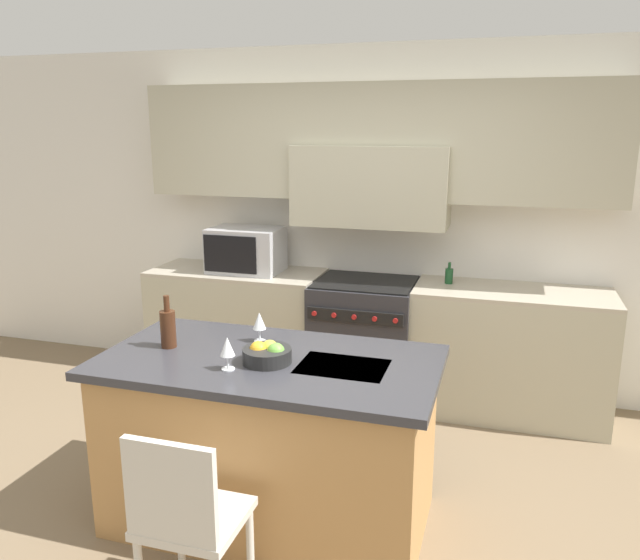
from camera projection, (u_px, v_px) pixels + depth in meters
name	position (u px, v px, depth m)	size (l,w,h in m)	color
ground_plane	(289.00, 529.00, 3.33)	(10.00, 10.00, 0.00)	#7A664C
back_cabinetry	(375.00, 191.00, 4.84)	(10.00, 0.46, 2.70)	silver
back_counter	(365.00, 338.00, 4.88)	(3.56, 0.62, 0.95)	#B2AD93
range_stove	(364.00, 340.00, 4.86)	(0.77, 0.70, 0.94)	#2D2D33
microwave	(246.00, 250.00, 5.00)	(0.56, 0.40, 0.35)	#B7B7BC
kitchen_island	(271.00, 440.00, 3.32)	(1.75, 0.94, 0.93)	#B7844C
island_chair	(186.00, 516.00, 2.59)	(0.42, 0.40, 0.91)	beige
wine_bottle	(168.00, 328.00, 3.34)	(0.08, 0.08, 0.29)	#422314
wine_glass_near	(227.00, 348.00, 3.03)	(0.07, 0.07, 0.17)	white
wine_glass_far	(259.00, 322.00, 3.42)	(0.07, 0.07, 0.17)	white
fruit_bowl	(267.00, 354.00, 3.14)	(0.25, 0.25, 0.11)	black
oil_bottle_on_counter	(449.00, 275.00, 4.65)	(0.06, 0.06, 0.16)	#194723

